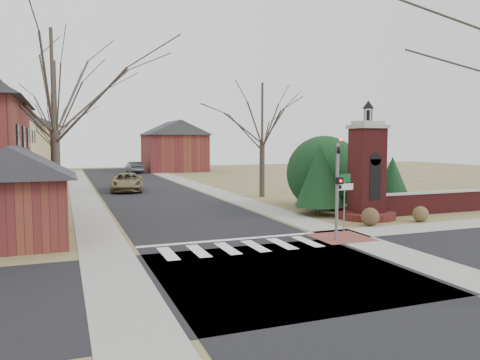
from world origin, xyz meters
name	(u,v)px	position (x,y,z in m)	size (l,w,h in m)	color
ground	(249,252)	(0.00, 0.00, 0.00)	(120.00, 120.00, 0.00)	brown
main_street	(150,192)	(0.00, 22.00, 0.01)	(8.00, 70.00, 0.01)	black
cross_street	(283,272)	(0.00, -3.00, 0.01)	(120.00, 8.00, 0.01)	black
crosswalk_zone	(242,247)	(0.00, 0.80, 0.01)	(8.00, 2.20, 0.02)	silver
stop_bar	(229,240)	(0.00, 2.30, 0.01)	(8.00, 0.35, 0.02)	silver
sidewalk_right_main	(210,190)	(5.20, 22.00, 0.01)	(2.00, 60.00, 0.02)	gray
sidewalk_left	(83,195)	(-5.20, 22.00, 0.01)	(2.00, 60.00, 0.02)	gray
curb_apron	(341,237)	(4.80, 1.00, 0.01)	(2.40, 2.40, 0.02)	brown
traffic_signal_pole	(338,181)	(4.30, 0.57, 2.59)	(0.28, 0.41, 4.50)	slate
sign_post	(344,191)	(5.59, 1.99, 1.95)	(0.90, 0.07, 2.75)	slate
brick_gate_monument	(367,179)	(9.00, 4.99, 2.17)	(3.20, 3.20, 6.47)	#551919
brick_garden_wall	(430,202)	(13.50, 5.00, 0.66)	(7.50, 0.50, 1.30)	#551919
garage_left	(15,191)	(-8.52, 4.49, 2.24)	(4.80, 4.80, 4.29)	brown
house_distant_left	(16,141)	(-12.01, 48.00, 4.25)	(10.80, 8.80, 8.53)	tan
house_distant_right	(174,145)	(7.99, 47.99, 3.65)	(8.80, 8.80, 7.30)	brown
evergreen_near	(319,175)	(7.20, 7.00, 2.30)	(2.80, 2.80, 4.10)	#473D33
evergreen_mid	(356,168)	(10.50, 8.20, 2.60)	(3.40, 3.40, 4.70)	#473D33
evergreen_far	(392,179)	(12.50, 7.20, 1.90)	(2.40, 2.40, 3.30)	#473D33
evergreen_mass	(324,170)	(9.00, 9.50, 2.40)	(4.80, 4.80, 4.80)	black
bare_tree_0	(52,72)	(-7.00, 9.00, 7.70)	(8.05, 8.05, 11.15)	#473D33
bare_tree_1	(55,91)	(-7.00, 22.00, 8.03)	(8.40, 8.40, 11.64)	#473D33
bare_tree_2	(52,113)	(-7.50, 35.00, 7.03)	(7.35, 7.35, 10.19)	#473D33
bare_tree_3	(262,108)	(7.50, 16.00, 6.69)	(7.00, 7.00, 9.70)	#473D33
pickup_truck	(127,182)	(-1.60, 23.69, 0.76)	(2.54, 5.50, 1.53)	olive
distant_car	(134,167)	(2.14, 45.92, 0.74)	(1.57, 4.51, 1.49)	#33363B
dry_shrub_left	(370,217)	(7.81, 3.00, 0.46)	(0.92, 0.92, 0.92)	brown
dry_shrub_right	(420,214)	(11.00, 3.00, 0.41)	(0.83, 0.83, 0.83)	brown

